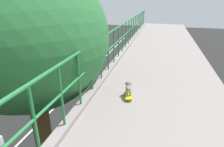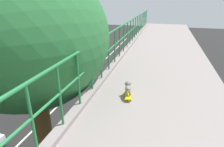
# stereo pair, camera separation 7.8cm
# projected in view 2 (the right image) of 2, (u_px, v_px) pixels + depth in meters

# --- Properties ---
(green_railing) EXTENTS (0.20, 30.67, 1.24)m
(green_railing) POSITION_uv_depth(u_px,v_px,m) (36.00, 143.00, 2.69)
(green_railing) COLOR gray
(green_railing) RESTS_ON overpass_deck
(city_bus) EXTENTS (2.52, 11.40, 3.10)m
(city_bus) POSITION_uv_depth(u_px,v_px,m) (77.00, 57.00, 22.93)
(city_bus) COLOR beige
(city_bus) RESTS_ON ground
(roadside_tree_mid) EXTENTS (4.38, 4.38, 9.40)m
(roadside_tree_mid) POSITION_uv_depth(u_px,v_px,m) (28.00, 41.00, 5.13)
(roadside_tree_mid) COLOR brown
(roadside_tree_mid) RESTS_ON ground
(toy_skateboard) EXTENTS (0.25, 0.50, 0.08)m
(toy_skateboard) POSITION_uv_depth(u_px,v_px,m) (128.00, 95.00, 4.49)
(toy_skateboard) COLOR #CDC00D
(toy_skateboard) RESTS_ON overpass_deck
(small_dog) EXTENTS (0.19, 0.35, 0.28)m
(small_dog) POSITION_uv_depth(u_px,v_px,m) (128.00, 87.00, 4.46)
(small_dog) COLOR gray
(small_dog) RESTS_ON toy_skateboard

